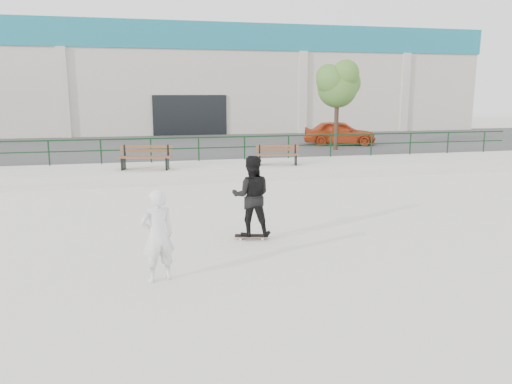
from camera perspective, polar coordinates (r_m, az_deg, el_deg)
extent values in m
plane|color=silver|center=(11.48, 5.03, -5.90)|extent=(120.00, 120.00, 0.00)
cube|color=silver|center=(20.44, -3.30, 2.49)|extent=(30.00, 3.00, 0.50)
cube|color=#3C3C3C|center=(28.78, -6.26, 5.02)|extent=(60.00, 14.00, 0.50)
cylinder|color=#123218|center=(21.56, -3.94, 6.29)|extent=(28.00, 0.06, 0.06)
cylinder|color=#123218|center=(21.61, -3.93, 5.10)|extent=(28.00, 0.05, 0.05)
cylinder|color=#123218|center=(21.62, -22.60, 4.12)|extent=(0.06, 0.06, 1.00)
cylinder|color=#123218|center=(21.39, -17.30, 4.41)|extent=(0.06, 0.06, 1.00)
cylinder|color=#123218|center=(21.34, -11.92, 4.67)|extent=(0.06, 0.06, 1.00)
cylinder|color=#123218|center=(21.48, -6.57, 4.88)|extent=(0.06, 0.06, 1.00)
cylinder|color=#123218|center=(21.80, -1.32, 5.04)|extent=(0.06, 0.06, 1.00)
cylinder|color=#123218|center=(22.29, 3.73, 5.16)|extent=(0.06, 0.06, 1.00)
cylinder|color=#123218|center=(22.95, 8.54, 5.24)|extent=(0.06, 0.06, 1.00)
cylinder|color=#123218|center=(23.77, 13.04, 5.28)|extent=(0.06, 0.06, 1.00)
cylinder|color=#123218|center=(24.71, 17.22, 5.29)|extent=(0.06, 0.06, 1.00)
cylinder|color=#123218|center=(25.78, 21.08, 5.27)|extent=(0.06, 0.06, 1.00)
cylinder|color=#123218|center=(26.95, 24.61, 5.23)|extent=(0.06, 0.06, 1.00)
cube|color=beige|center=(42.54, -8.75, 12.05)|extent=(44.00, 16.00, 8.00)
cube|color=teal|center=(42.70, -8.88, 16.21)|extent=(44.20, 16.20, 1.80)
cube|color=black|center=(34.57, -7.54, 8.28)|extent=(5.00, 0.15, 3.20)
cube|color=beige|center=(34.60, -21.11, 10.12)|extent=(0.60, 0.25, 6.20)
cube|color=beige|center=(36.17, 5.35, 10.84)|extent=(0.60, 0.25, 6.20)
cube|color=beige|center=(39.44, 16.63, 10.47)|extent=(0.60, 0.25, 6.20)
cube|color=brown|center=(19.18, -12.67, 3.83)|extent=(1.98, 0.54, 0.04)
cube|color=brown|center=(19.37, -12.56, 3.91)|extent=(1.98, 0.54, 0.04)
cube|color=brown|center=(19.57, -12.45, 3.99)|extent=(1.98, 0.54, 0.04)
cube|color=brown|center=(19.63, -12.42, 4.63)|extent=(1.96, 0.46, 0.11)
cube|color=brown|center=(19.61, -12.44, 5.08)|extent=(1.96, 0.46, 0.11)
cube|color=black|center=(19.58, -14.92, 3.16)|extent=(0.18, 0.56, 0.47)
cube|color=black|center=(19.81, -14.79, 4.58)|extent=(0.08, 0.07, 0.47)
cube|color=black|center=(19.26, -10.10, 3.23)|extent=(0.18, 0.56, 0.47)
cube|color=black|center=(19.49, -10.02, 4.68)|extent=(0.08, 0.07, 0.47)
cube|color=brown|center=(19.99, 2.53, 4.22)|extent=(1.73, 0.48, 0.04)
cube|color=brown|center=(20.16, 2.50, 4.28)|extent=(1.73, 0.48, 0.04)
cube|color=brown|center=(20.33, 2.47, 4.34)|extent=(1.73, 0.48, 0.04)
cube|color=brown|center=(20.39, 2.46, 4.89)|extent=(1.72, 0.40, 0.10)
cube|color=brown|center=(20.37, 2.46, 5.27)|extent=(1.72, 0.40, 0.10)
cube|color=black|center=(20.15, 0.42, 3.68)|extent=(0.16, 0.49, 0.41)
cube|color=black|center=(20.35, 0.40, 4.89)|extent=(0.07, 0.06, 0.41)
cube|color=black|center=(20.25, 4.55, 3.68)|extent=(0.16, 0.49, 0.41)
cube|color=black|center=(20.45, 4.50, 4.88)|extent=(0.07, 0.06, 0.41)
cylinder|color=#422921|center=(25.81, 9.16, 7.75)|extent=(0.22, 0.22, 2.67)
sphere|color=#335920|center=(25.77, 9.28, 11.71)|extent=(2.00, 2.00, 2.00)
sphere|color=#335920|center=(26.29, 10.16, 12.15)|extent=(1.56, 1.56, 1.56)
sphere|color=#335920|center=(25.40, 8.55, 12.49)|extent=(1.45, 1.45, 1.45)
sphere|color=#335920|center=(25.46, 10.20, 13.19)|extent=(1.34, 1.34, 1.34)
sphere|color=#335920|center=(26.07, 8.25, 12.96)|extent=(1.22, 1.22, 1.22)
imported|color=#AD3715|center=(28.32, 9.52, 6.70)|extent=(4.23, 2.56, 1.35)
cube|color=black|center=(11.77, -0.52, -4.99)|extent=(0.80, 0.37, 0.02)
cube|color=brown|center=(11.77, -0.52, -5.06)|extent=(0.80, 0.37, 0.01)
cube|color=gray|center=(11.78, -1.79, -5.18)|extent=(0.09, 0.17, 0.03)
cube|color=gray|center=(11.78, 0.75, -5.18)|extent=(0.09, 0.17, 0.03)
cylinder|color=beige|center=(11.70, -1.81, -5.39)|extent=(0.06, 0.04, 0.06)
cylinder|color=beige|center=(11.88, -1.78, -5.13)|extent=(0.06, 0.04, 0.06)
cylinder|color=beige|center=(11.69, 0.75, -5.39)|extent=(0.06, 0.04, 0.06)
cylinder|color=beige|center=(11.87, 0.74, -5.13)|extent=(0.06, 0.04, 0.06)
imported|color=black|center=(11.53, -0.53, -0.46)|extent=(1.04, 0.88, 1.88)
imported|color=silver|center=(9.21, -11.18, -4.89)|extent=(0.72, 0.58, 1.71)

